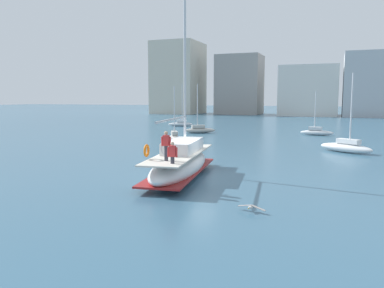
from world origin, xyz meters
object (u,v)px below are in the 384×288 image
(moored_ketch_distant, at_px, (181,123))
(seagull, at_px, (251,207))
(moored_catamaran, at_px, (174,136))
(moored_cutter_left, at_px, (317,132))
(moored_cutter_right, at_px, (346,146))
(moored_sloop_near, at_px, (199,129))
(main_sailboat, at_px, (181,162))

(moored_ketch_distant, distance_m, seagull, 48.32)
(moored_catamaran, height_order, moored_ketch_distant, moored_ketch_distant)
(moored_cutter_left, distance_m, seagull, 35.41)
(moored_cutter_right, relative_size, seagull, 5.44)
(moored_sloop_near, bearing_deg, moored_cutter_right, -34.86)
(moored_ketch_distant, relative_size, seagull, 5.60)
(moored_catamaran, height_order, moored_cutter_left, moored_catamaran)
(moored_catamaran, bearing_deg, moored_cutter_left, 39.19)
(main_sailboat, distance_m, moored_catamaran, 19.75)
(moored_catamaran, height_order, moored_cutter_right, moored_cutter_right)
(moored_ketch_distant, xyz_separation_m, seagull, (21.19, -43.42, -0.28))
(moored_sloop_near, relative_size, moored_catamaran, 1.10)
(moored_cutter_left, xyz_separation_m, moored_cutter_right, (3.17, -15.11, 0.07))
(moored_cutter_left, distance_m, moored_cutter_right, 15.44)
(moored_cutter_right, bearing_deg, moored_catamaran, 169.83)
(moored_sloop_near, bearing_deg, moored_catamaran, -87.61)
(main_sailboat, distance_m, moored_cutter_right, 17.62)
(moored_sloop_near, distance_m, seagull, 35.84)
(moored_sloop_near, height_order, seagull, moored_sloop_near)
(moored_sloop_near, height_order, moored_ketch_distant, moored_ketch_distant)
(moored_sloop_near, distance_m, moored_cutter_left, 15.21)
(moored_catamaran, distance_m, seagull, 27.18)
(seagull, bearing_deg, moored_cutter_left, 88.51)
(main_sailboat, relative_size, seagull, 9.78)
(main_sailboat, bearing_deg, moored_ketch_distant, 112.48)
(seagull, bearing_deg, moored_ketch_distant, 116.02)
(main_sailboat, distance_m, moored_ketch_distant, 41.03)
(main_sailboat, bearing_deg, moored_catamaran, 114.52)
(main_sailboat, xyz_separation_m, moored_catamaran, (-8.20, 17.96, -0.44))
(moored_sloop_near, distance_m, moored_catamaran, 9.49)
(moored_catamaran, xyz_separation_m, moored_ketch_distant, (-7.49, 19.94, 0.03))
(moored_sloop_near, relative_size, moored_cutter_right, 0.96)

